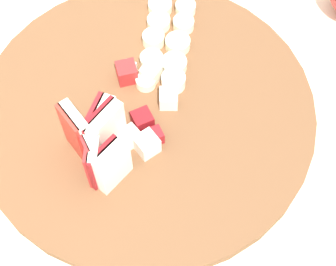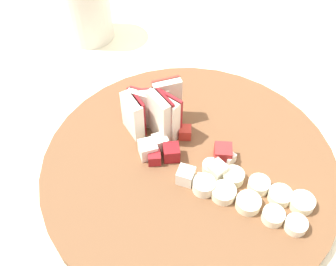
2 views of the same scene
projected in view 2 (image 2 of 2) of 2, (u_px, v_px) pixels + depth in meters
The scene contains 7 objects.
tiled_countertop at pixel (147, 266), 0.89m from camera, with size 1.13×0.84×0.87m.
tile_backsplash at pixel (268, 61), 0.91m from camera, with size 2.40×0.04×1.43m, color silver.
cutting_board at pixel (188, 169), 0.52m from camera, with size 0.37×0.37×0.02m, color brown.
apple_wedge_fan at pixel (156, 111), 0.54m from camera, with size 0.08×0.08×0.07m.
apple_dice_pile at pixel (186, 156), 0.51m from camera, with size 0.11×0.08×0.02m.
banana_slice_rows at pixel (252, 195), 0.48m from camera, with size 0.14×0.08×0.02m.
small_jar at pixel (86, 9), 0.68m from camera, with size 0.08×0.08×0.10m, color beige.
Camera 2 is at (0.26, -0.26, 1.30)m, focal length 43.89 mm.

